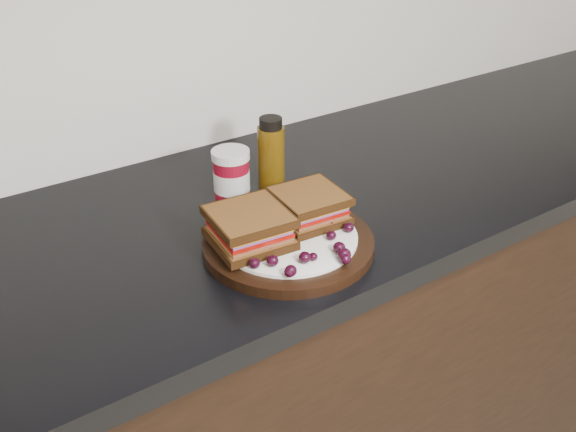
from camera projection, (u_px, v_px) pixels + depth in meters
name	position (u px, v px, depth m)	size (l,w,h in m)	color
base_cabinets	(255.00, 399.00, 1.39)	(3.96, 0.58, 0.86)	black
countertop	(249.00, 221.00, 1.16)	(3.98, 0.60, 0.04)	black
plate	(288.00, 243.00, 1.04)	(0.28, 0.28, 0.02)	black
sandwich_left	(249.00, 227.00, 1.01)	(0.12, 0.12, 0.05)	brown
sandwich_right	(309.00, 206.00, 1.07)	(0.11, 0.11, 0.05)	brown
grape_0	(254.00, 263.00, 0.95)	(0.02, 0.02, 0.02)	black
grape_1	(273.00, 261.00, 0.96)	(0.02, 0.02, 0.02)	black
grape_2	(290.00, 272.00, 0.94)	(0.02, 0.02, 0.02)	black
grape_3	(291.00, 271.00, 0.94)	(0.02, 0.02, 0.02)	black
grape_4	(305.00, 257.00, 0.97)	(0.02, 0.02, 0.02)	black
grape_5	(313.00, 257.00, 0.97)	(0.01, 0.01, 0.01)	black
grape_6	(345.00, 259.00, 0.96)	(0.02, 0.02, 0.02)	black
grape_7	(344.00, 254.00, 0.97)	(0.02, 0.02, 0.02)	black
grape_8	(339.00, 248.00, 0.99)	(0.02, 0.02, 0.02)	black
grape_9	(331.00, 235.00, 1.02)	(0.02, 0.02, 0.02)	black
grape_10	(349.00, 227.00, 1.04)	(0.02, 0.02, 0.02)	black
grape_11	(331.00, 226.00, 1.05)	(0.02, 0.02, 0.01)	black
grape_12	(334.00, 219.00, 1.06)	(0.02, 0.02, 0.02)	black
grape_13	(323.00, 207.00, 1.10)	(0.02, 0.02, 0.02)	black
grape_14	(308.00, 212.00, 1.09)	(0.02, 0.02, 0.02)	black
grape_15	(300.00, 212.00, 1.09)	(0.02, 0.02, 0.02)	black
grape_16	(241.00, 226.00, 1.05)	(0.02, 0.02, 0.01)	black
grape_17	(251.00, 233.00, 1.03)	(0.02, 0.02, 0.02)	black
grape_18	(236.00, 244.00, 1.00)	(0.02, 0.02, 0.02)	black
grape_19	(240.00, 248.00, 0.99)	(0.02, 0.02, 0.02)	black
grape_20	(269.00, 250.00, 0.98)	(0.02, 0.02, 0.02)	black
grape_21	(255.00, 234.00, 1.02)	(0.02, 0.02, 0.02)	black
grape_22	(249.00, 235.00, 1.02)	(0.02, 0.02, 0.02)	black
grape_23	(231.00, 244.00, 1.00)	(0.02, 0.02, 0.02)	black
condiment_jar	(231.00, 176.00, 1.16)	(0.07, 0.07, 0.10)	maroon
oil_bottle	(271.00, 153.00, 1.20)	(0.05, 0.05, 0.14)	#4F3407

